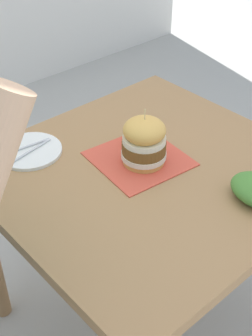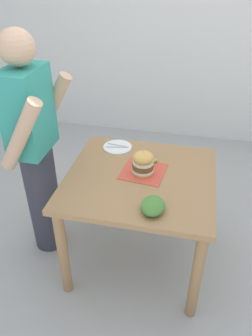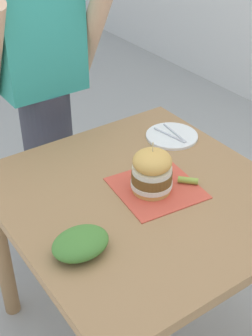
{
  "view_description": "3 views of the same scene",
  "coord_description": "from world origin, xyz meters",
  "px_view_note": "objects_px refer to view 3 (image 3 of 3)",
  "views": [
    {
      "loc": [
        -0.86,
        0.86,
        1.69
      ],
      "look_at": [
        0.0,
        0.1,
        0.83
      ],
      "focal_mm": 50.0,
      "sensor_mm": 36.0,
      "label": 1
    },
    {
      "loc": [
        -1.78,
        -0.3,
        2.04
      ],
      "look_at": [
        0.0,
        0.1,
        0.83
      ],
      "focal_mm": 35.0,
      "sensor_mm": 36.0,
      "label": 2
    },
    {
      "loc": [
        -0.8,
        -1.06,
        1.79
      ],
      "look_at": [
        0.0,
        0.1,
        0.83
      ],
      "focal_mm": 50.0,
      "sensor_mm": 36.0,
      "label": 3
    }
  ],
  "objects_px": {
    "side_salad": "(80,243)",
    "diner_across_table": "(43,93)",
    "sandwich": "(152,171)",
    "side_plate_with_forks": "(172,136)",
    "patio_table": "(141,220)",
    "pickle_spear": "(188,180)"
  },
  "relations": [
    {
      "from": "side_salad",
      "to": "diner_across_table",
      "type": "distance_m",
      "value": 0.94
    },
    {
      "from": "sandwich",
      "to": "side_plate_with_forks",
      "type": "relative_size",
      "value": 0.9
    },
    {
      "from": "patio_table",
      "to": "side_plate_with_forks",
      "type": "distance_m",
      "value": 0.43
    },
    {
      "from": "pickle_spear",
      "to": "diner_across_table",
      "type": "height_order",
      "value": "diner_across_table"
    },
    {
      "from": "sandwich",
      "to": "patio_table",
      "type": "bearing_deg",
      "value": 166.05
    },
    {
      "from": "pickle_spear",
      "to": "side_salad",
      "type": "bearing_deg",
      "value": -170.8
    },
    {
      "from": "pickle_spear",
      "to": "side_salad",
      "type": "height_order",
      "value": "side_salad"
    },
    {
      "from": "sandwich",
      "to": "side_plate_with_forks",
      "type": "bearing_deg",
      "value": 39.81
    },
    {
      "from": "patio_table",
      "to": "side_salad",
      "type": "bearing_deg",
      "value": -157.83
    },
    {
      "from": "pickle_spear",
      "to": "side_plate_with_forks",
      "type": "xyz_separation_m",
      "value": [
        0.17,
        0.29,
        -0.01
      ]
    },
    {
      "from": "side_salad",
      "to": "sandwich",
      "type": "bearing_deg",
      "value": 19.02
    },
    {
      "from": "diner_across_table",
      "to": "pickle_spear",
      "type": "bearing_deg",
      "value": -77.55
    },
    {
      "from": "side_salad",
      "to": "patio_table",
      "type": "bearing_deg",
      "value": 22.17
    },
    {
      "from": "patio_table",
      "to": "diner_across_table",
      "type": "xyz_separation_m",
      "value": [
        -0.01,
        0.74,
        0.23
      ]
    },
    {
      "from": "patio_table",
      "to": "diner_across_table",
      "type": "distance_m",
      "value": 0.78
    },
    {
      "from": "side_plate_with_forks",
      "to": "side_salad",
      "type": "relative_size",
      "value": 1.22
    },
    {
      "from": "sandwich",
      "to": "pickle_spear",
      "type": "bearing_deg",
      "value": -18.5
    },
    {
      "from": "patio_table",
      "to": "pickle_spear",
      "type": "bearing_deg",
      "value": -17.58
    },
    {
      "from": "sandwich",
      "to": "side_salad",
      "type": "distance_m",
      "value": 0.39
    },
    {
      "from": "side_salad",
      "to": "pickle_spear",
      "type": "bearing_deg",
      "value": 9.2
    },
    {
      "from": "sandwich",
      "to": "diner_across_table",
      "type": "distance_m",
      "value": 0.75
    },
    {
      "from": "patio_table",
      "to": "sandwich",
      "type": "distance_m",
      "value": 0.22
    }
  ]
}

